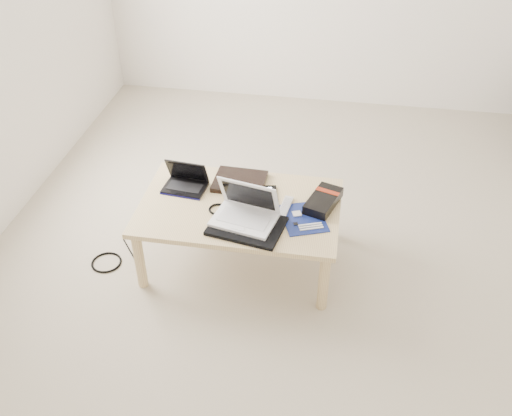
% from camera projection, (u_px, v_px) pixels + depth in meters
% --- Properties ---
extents(ground, '(4.00, 4.00, 0.00)m').
position_uv_depth(ground, '(324.00, 250.00, 3.44)').
color(ground, '#B6A893').
rests_on(ground, ground).
extents(coffee_table, '(1.10, 0.70, 0.40)m').
position_uv_depth(coffee_table, '(240.00, 212.00, 3.16)').
color(coffee_table, '#DCC484').
rests_on(coffee_table, ground).
extents(book, '(0.30, 0.25, 0.03)m').
position_uv_depth(book, '(240.00, 181.00, 3.29)').
color(book, black).
rests_on(book, coffee_table).
extents(netbook, '(0.25, 0.20, 0.17)m').
position_uv_depth(netbook, '(186.00, 182.00, 3.25)').
color(netbook, black).
rests_on(netbook, coffee_table).
extents(tablet, '(0.30, 0.25, 0.01)m').
position_uv_depth(tablet, '(254.00, 197.00, 3.18)').
color(tablet, black).
rests_on(tablet, coffee_table).
extents(remote, '(0.08, 0.22, 0.02)m').
position_uv_depth(remote, '(285.00, 208.00, 3.09)').
color(remote, silver).
rests_on(remote, coffee_table).
extents(neoprene_sleeve, '(0.42, 0.34, 0.02)m').
position_uv_depth(neoprene_sleeve, '(247.00, 226.00, 2.97)').
color(neoprene_sleeve, black).
rests_on(neoprene_sleeve, coffee_table).
extents(white_laptop, '(0.36, 0.29, 0.22)m').
position_uv_depth(white_laptop, '(246.00, 211.00, 2.98)').
color(white_laptop, white).
rests_on(white_laptop, neoprene_sleeve).
extents(motherboard, '(0.30, 0.33, 0.01)m').
position_uv_depth(motherboard, '(304.00, 218.00, 3.04)').
color(motherboard, '#0D1554').
rests_on(motherboard, coffee_table).
extents(gpu_box, '(0.21, 0.30, 0.06)m').
position_uv_depth(gpu_box, '(323.00, 201.00, 3.12)').
color(gpu_box, black).
rests_on(gpu_box, coffee_table).
extents(cable_coil, '(0.13, 0.13, 0.01)m').
position_uv_depth(cable_coil, '(218.00, 209.00, 3.09)').
color(cable_coil, black).
rests_on(cable_coil, coffee_table).
extents(floor_cable_coil, '(0.21, 0.21, 0.01)m').
position_uv_depth(floor_cable_coil, '(106.00, 262.00, 3.34)').
color(floor_cable_coil, black).
rests_on(floor_cable_coil, ground).
extents(floor_cable_trail, '(0.23, 0.29, 0.01)m').
position_uv_depth(floor_cable_trail, '(133.00, 256.00, 3.39)').
color(floor_cable_trail, black).
rests_on(floor_cable_trail, ground).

